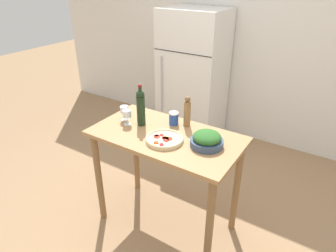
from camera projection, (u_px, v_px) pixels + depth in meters
The scene contains 11 objects.
ground_plane at pixel (166, 222), 2.75m from camera, with size 14.00×14.00×0.00m, color #9E7A56.
wall_back at pixel (255, 40), 3.62m from camera, with size 6.40×0.08×2.60m.
refrigerator at pixel (193, 76), 3.88m from camera, with size 0.78×0.63×1.66m.
prep_counter at pixel (166, 152), 2.40m from camera, with size 1.18×0.64×0.92m.
wine_bottle at pixel (141, 107), 2.40m from camera, with size 0.07×0.07×0.35m.
wine_glass_near at pixel (127, 114), 2.43m from camera, with size 0.07×0.07×0.13m.
wine_glass_far at pixel (124, 110), 2.51m from camera, with size 0.07×0.07×0.13m.
pepper_mill at pixel (187, 112), 2.40m from camera, with size 0.06×0.06×0.26m.
salad_bowl at pixel (207, 140), 2.15m from camera, with size 0.24×0.24×0.12m.
homemade_pizza at pixel (164, 139), 2.23m from camera, with size 0.28×0.28×0.03m.
salt_canister at pixel (174, 118), 2.45m from camera, with size 0.08×0.08×0.11m.
Camera 1 is at (1.11, -1.70, 2.06)m, focal length 32.00 mm.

